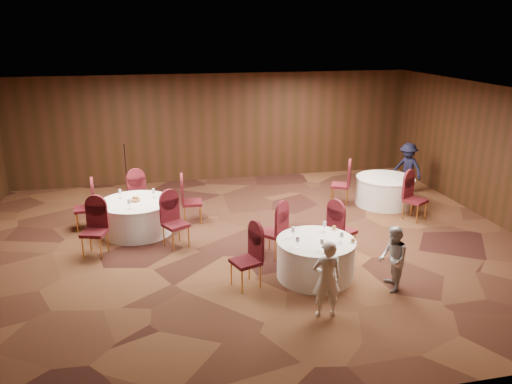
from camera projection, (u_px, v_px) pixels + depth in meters
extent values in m
plane|color=black|center=(249.00, 243.00, 10.85)|extent=(12.00, 12.00, 0.00)
plane|color=silver|center=(248.00, 95.00, 9.84)|extent=(12.00, 12.00, 0.00)
plane|color=black|center=(216.00, 128.00, 14.98)|extent=(12.00, 0.00, 12.00)
plane|color=black|center=(335.00, 291.00, 5.71)|extent=(12.00, 0.00, 12.00)
plane|color=black|center=(502.00, 158.00, 11.55)|extent=(0.00, 10.00, 10.00)
cylinder|color=white|center=(315.00, 259.00, 9.30)|extent=(1.43, 1.43, 0.72)
cylinder|color=white|center=(316.00, 241.00, 9.19)|extent=(1.46, 1.46, 0.03)
cylinder|color=white|center=(137.00, 217.00, 11.36)|extent=(1.61, 1.61, 0.72)
cylinder|color=white|center=(136.00, 202.00, 11.24)|extent=(1.64, 1.64, 0.03)
cylinder|color=white|center=(384.00, 191.00, 13.14)|extent=(1.48, 1.48, 0.72)
cylinder|color=white|center=(385.00, 178.00, 13.03)|extent=(1.51, 1.51, 0.03)
cylinder|color=silver|center=(341.00, 242.00, 9.09)|extent=(0.06, 0.06, 0.01)
cylinder|color=silver|center=(341.00, 239.00, 9.07)|extent=(0.01, 0.01, 0.11)
cone|color=silver|center=(342.00, 234.00, 9.04)|extent=(0.08, 0.08, 0.10)
cylinder|color=silver|center=(297.00, 247.00, 8.89)|extent=(0.06, 0.06, 0.01)
cylinder|color=silver|center=(297.00, 244.00, 8.87)|extent=(0.01, 0.01, 0.11)
cone|color=silver|center=(298.00, 239.00, 8.84)|extent=(0.08, 0.08, 0.10)
cylinder|color=silver|center=(293.00, 238.00, 9.30)|extent=(0.06, 0.06, 0.01)
cylinder|color=silver|center=(293.00, 235.00, 9.28)|extent=(0.01, 0.01, 0.11)
cone|color=silver|center=(293.00, 229.00, 9.24)|extent=(0.08, 0.08, 0.10)
cylinder|color=silver|center=(324.00, 232.00, 9.55)|extent=(0.06, 0.06, 0.01)
cylinder|color=silver|center=(324.00, 229.00, 9.54)|extent=(0.01, 0.01, 0.11)
cone|color=silver|center=(325.00, 224.00, 9.50)|extent=(0.08, 0.08, 0.10)
cylinder|color=silver|center=(322.00, 250.00, 8.79)|extent=(0.06, 0.06, 0.01)
cylinder|color=silver|center=(322.00, 247.00, 8.77)|extent=(0.01, 0.01, 0.11)
cone|color=silver|center=(322.00, 241.00, 8.74)|extent=(0.08, 0.08, 0.10)
cylinder|color=white|center=(326.00, 252.00, 8.67)|extent=(0.15, 0.15, 0.01)
sphere|color=#9E6B33|center=(326.00, 250.00, 8.66)|extent=(0.08, 0.08, 0.08)
cylinder|color=white|center=(353.00, 242.00, 9.09)|extent=(0.15, 0.15, 0.01)
sphere|color=#9E6B33|center=(353.00, 240.00, 9.08)|extent=(0.08, 0.08, 0.08)
cylinder|color=white|center=(334.00, 229.00, 9.67)|extent=(0.15, 0.15, 0.01)
sphere|color=#9E6B33|center=(334.00, 227.00, 9.65)|extent=(0.08, 0.08, 0.08)
cylinder|color=silver|center=(154.00, 198.00, 11.47)|extent=(0.06, 0.06, 0.01)
cylinder|color=silver|center=(154.00, 195.00, 11.45)|extent=(0.01, 0.01, 0.11)
cone|color=silver|center=(153.00, 191.00, 11.42)|extent=(0.08, 0.08, 0.10)
cylinder|color=silver|center=(121.00, 198.00, 11.43)|extent=(0.06, 0.06, 0.01)
cylinder|color=silver|center=(120.00, 196.00, 11.41)|extent=(0.01, 0.01, 0.11)
cone|color=silver|center=(120.00, 191.00, 11.38)|extent=(0.08, 0.08, 0.10)
cylinder|color=silver|center=(129.00, 209.00, 10.78)|extent=(0.06, 0.06, 0.01)
cylinder|color=silver|center=(129.00, 206.00, 10.76)|extent=(0.01, 0.01, 0.11)
cone|color=silver|center=(129.00, 201.00, 10.73)|extent=(0.08, 0.08, 0.10)
cylinder|color=#9C643E|center=(135.00, 200.00, 11.23)|extent=(0.22, 0.22, 0.06)
sphere|color=#9E6B33|center=(134.00, 197.00, 11.22)|extent=(0.07, 0.07, 0.07)
sphere|color=#9E6B33|center=(137.00, 198.00, 11.20)|extent=(0.07, 0.07, 0.07)
cylinder|color=silver|center=(396.00, 179.00, 12.86)|extent=(0.06, 0.06, 0.01)
cylinder|color=silver|center=(396.00, 177.00, 12.84)|extent=(0.01, 0.01, 0.11)
cone|color=silver|center=(396.00, 173.00, 12.80)|extent=(0.08, 0.08, 0.10)
cylinder|color=black|center=(129.00, 199.00, 13.58)|extent=(0.24, 0.24, 0.02)
cylinder|color=black|center=(126.00, 172.00, 13.34)|extent=(0.02, 0.02, 1.53)
cylinder|color=black|center=(124.00, 145.00, 13.15)|extent=(0.04, 0.12, 0.04)
imported|color=silver|center=(327.00, 279.00, 7.94)|extent=(0.50, 0.34, 1.31)
imported|color=#B5B4BA|center=(393.00, 259.00, 8.78)|extent=(0.56, 0.66, 1.19)
imported|color=black|center=(407.00, 168.00, 14.04)|extent=(0.90, 1.05, 1.41)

